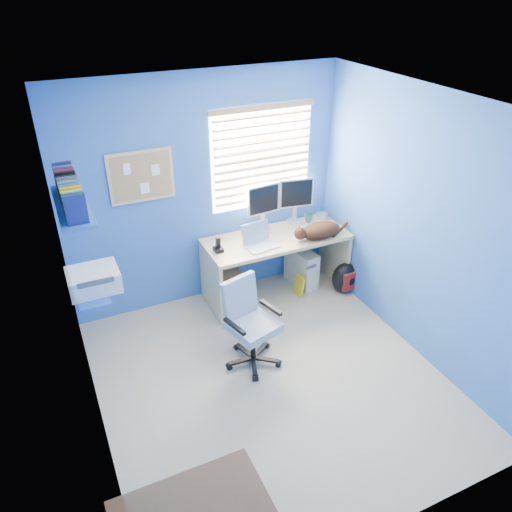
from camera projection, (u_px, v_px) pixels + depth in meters
name	position (u px, v px, depth m)	size (l,w,h in m)	color
floor	(271.00, 380.00, 4.63)	(3.00, 3.20, 0.00)	tan
ceiling	(276.00, 107.00, 3.37)	(3.00, 3.20, 0.00)	white
wall_back	(205.00, 193.00, 5.25)	(3.00, 0.01, 2.50)	#366AA6
wall_front	(403.00, 401.00, 2.74)	(3.00, 0.01, 2.50)	#366AA6
wall_left	(79.00, 312.00, 3.45)	(0.01, 3.20, 2.50)	#366AA6
wall_right	(420.00, 229.00, 4.54)	(0.01, 3.20, 2.50)	#366AA6
desk	(276.00, 266.00, 5.67)	(1.60, 0.65, 0.74)	tan
laptop	(261.00, 237.00, 5.24)	(0.33, 0.26, 0.22)	silver
monitor_left	(263.00, 207.00, 5.52)	(0.40, 0.12, 0.54)	silver
monitor_right	(295.00, 201.00, 5.68)	(0.40, 0.12, 0.54)	silver
phone	(218.00, 244.00, 5.18)	(0.09, 0.11, 0.17)	black
mug	(309.00, 218.00, 5.79)	(0.10, 0.09, 0.10)	#306E6A
cd_spindle	(322.00, 216.00, 5.86)	(0.13, 0.13, 0.07)	silver
cat	(321.00, 230.00, 5.44)	(0.48, 0.25, 0.17)	black
tower_pc	(301.00, 267.00, 5.92)	(0.19, 0.44, 0.45)	beige
drawer_boxes	(228.00, 291.00, 5.52)	(0.35, 0.28, 0.41)	tan
yellow_book	(299.00, 286.00, 5.77)	(0.03, 0.17, 0.24)	yellow
backpack	(345.00, 277.00, 5.80)	(0.32, 0.24, 0.37)	black
office_chair	(250.00, 333.00, 4.70)	(0.62, 0.62, 0.86)	black
window_blinds	(262.00, 158.00, 5.31)	(1.15, 0.05, 1.10)	white
corkboard	(141.00, 176.00, 4.85)	(0.64, 0.02, 0.52)	tan
wall_shelves	(81.00, 238.00, 4.00)	(0.42, 0.90, 1.05)	#2956B0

